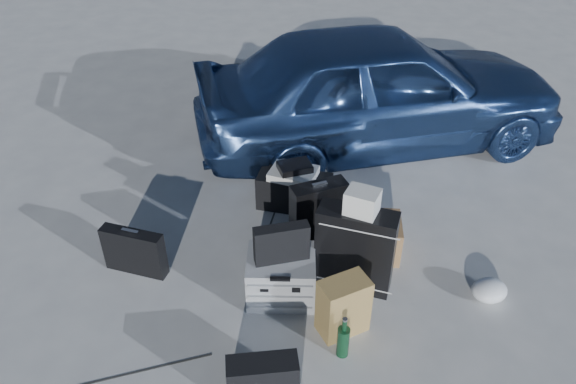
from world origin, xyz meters
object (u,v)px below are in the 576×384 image
object	(u,v)px
suitcase_right	(355,249)
duffel_bag	(294,191)
car	(379,88)
green_bottle	(343,337)
suitcase_left	(318,215)
briefcase	(134,252)
cardboard_box	(374,237)
pelican_case	(281,277)

from	to	relation	value
suitcase_right	duffel_bag	bearing A→B (deg)	131.95
car	duffel_bag	bearing A→B (deg)	130.10
green_bottle	suitcase_left	bearing A→B (deg)	97.29
briefcase	cardboard_box	world-z (taller)	briefcase
pelican_case	cardboard_box	xyz separation A→B (m)	(0.73, 0.49, -0.02)
pelican_case	suitcase_right	bearing A→B (deg)	13.34
cardboard_box	green_bottle	distance (m)	1.08
green_bottle	suitcase_right	bearing A→B (deg)	80.40
car	suitcase_right	distance (m)	2.19
green_bottle	duffel_bag	bearing A→B (deg)	101.90
green_bottle	pelican_case	bearing A→B (deg)	128.26
suitcase_left	briefcase	bearing A→B (deg)	171.77
briefcase	cardboard_box	xyz separation A→B (m)	(1.87, 0.26, -0.04)
pelican_case	briefcase	world-z (taller)	briefcase
duffel_bag	cardboard_box	world-z (taller)	duffel_bag
pelican_case	green_bottle	distance (m)	0.69
car	pelican_case	xyz separation A→B (m)	(-0.92, -2.26, -0.45)
cardboard_box	green_bottle	world-z (taller)	green_bottle
pelican_case	suitcase_left	size ratio (longest dim) A/B	0.84
suitcase_left	cardboard_box	world-z (taller)	suitcase_left
cardboard_box	green_bottle	bearing A→B (deg)	-106.26
briefcase	suitcase_right	xyz separation A→B (m)	(1.68, -0.10, 0.15)
suitcase_right	duffel_bag	world-z (taller)	suitcase_right
duffel_bag	briefcase	bearing A→B (deg)	-132.40
suitcase_left	green_bottle	bearing A→B (deg)	-105.43
suitcase_left	green_bottle	size ratio (longest dim) A/B	1.76
cardboard_box	duffel_bag	bearing A→B (deg)	137.02
suitcase_right	car	bearing A→B (deg)	96.51
briefcase	pelican_case	bearing A→B (deg)	4.29
duffel_bag	cardboard_box	bearing A→B (deg)	-30.62
briefcase	green_bottle	distance (m)	1.75
suitcase_left	suitcase_right	size ratio (longest dim) A/B	0.85
cardboard_box	briefcase	bearing A→B (deg)	-172.05
duffel_bag	car	bearing A→B (deg)	66.62
briefcase	car	bearing A→B (deg)	60.33
briefcase	suitcase_left	world-z (taller)	suitcase_left
car	suitcase_left	world-z (taller)	car
pelican_case	green_bottle	xyz separation A→B (m)	(0.43, -0.54, -0.01)
car	cardboard_box	size ratio (longest dim) A/B	8.85
car	green_bottle	size ratio (longest dim) A/B	11.19
duffel_bag	green_bottle	bearing A→B (deg)	-65.73
car	cardboard_box	bearing A→B (deg)	159.69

